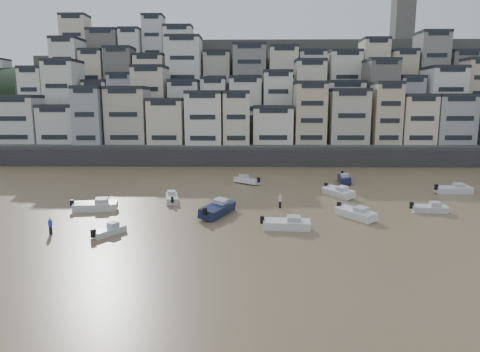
{
  "coord_description": "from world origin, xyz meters",
  "views": [
    {
      "loc": [
        6.14,
        -23.57,
        13.47
      ],
      "look_at": [
        5.03,
        30.0,
        4.0
      ],
      "focal_mm": 32.0,
      "sensor_mm": 36.0,
      "label": 1
    }
  ],
  "objects_px": {
    "boat_h": "(247,179)",
    "person_blue": "(50,226)",
    "boat_c": "(218,207)",
    "person_pink": "(280,201)",
    "boat_e": "(338,191)",
    "boat_g": "(454,188)",
    "boat_j": "(109,230)",
    "boat_a": "(287,223)",
    "boat_f": "(172,197)",
    "boat_i": "(344,178)",
    "boat_b": "(356,212)",
    "boat_d": "(430,207)",
    "boat_k": "(95,205)"
  },
  "relations": [
    {
      "from": "person_pink",
      "to": "person_blue",
      "type": "bearing_deg",
      "value": -154.57
    },
    {
      "from": "boat_h",
      "to": "person_blue",
      "type": "bearing_deg",
      "value": 93.42
    },
    {
      "from": "boat_d",
      "to": "boat_f",
      "type": "distance_m",
      "value": 32.84
    },
    {
      "from": "person_blue",
      "to": "person_pink",
      "type": "height_order",
      "value": "same"
    },
    {
      "from": "boat_a",
      "to": "boat_f",
      "type": "relative_size",
      "value": 1.06
    },
    {
      "from": "boat_f",
      "to": "boat_e",
      "type": "bearing_deg",
      "value": -93.14
    },
    {
      "from": "boat_g",
      "to": "boat_d",
      "type": "bearing_deg",
      "value": -131.06
    },
    {
      "from": "boat_k",
      "to": "person_pink",
      "type": "height_order",
      "value": "person_pink"
    },
    {
      "from": "boat_k",
      "to": "person_blue",
      "type": "distance_m",
      "value": 9.55
    },
    {
      "from": "boat_i",
      "to": "boat_c",
      "type": "bearing_deg",
      "value": -37.44
    },
    {
      "from": "boat_c",
      "to": "person_pink",
      "type": "xyz_separation_m",
      "value": [
        7.71,
        3.74,
        -0.06
      ]
    },
    {
      "from": "boat_d",
      "to": "boat_i",
      "type": "height_order",
      "value": "boat_i"
    },
    {
      "from": "boat_f",
      "to": "boat_g",
      "type": "distance_m",
      "value": 40.94
    },
    {
      "from": "boat_c",
      "to": "boat_e",
      "type": "distance_m",
      "value": 19.4
    },
    {
      "from": "boat_e",
      "to": "person_blue",
      "type": "height_order",
      "value": "person_blue"
    },
    {
      "from": "boat_c",
      "to": "person_pink",
      "type": "relative_size",
      "value": 3.92
    },
    {
      "from": "boat_h",
      "to": "boat_j",
      "type": "relative_size",
      "value": 1.26
    },
    {
      "from": "person_blue",
      "to": "person_pink",
      "type": "bearing_deg",
      "value": 25.43
    },
    {
      "from": "boat_a",
      "to": "boat_e",
      "type": "distance_m",
      "value": 18.17
    },
    {
      "from": "boat_d",
      "to": "boat_h",
      "type": "distance_m",
      "value": 28.68
    },
    {
      "from": "boat_f",
      "to": "boat_j",
      "type": "height_order",
      "value": "boat_f"
    },
    {
      "from": "boat_b",
      "to": "boat_g",
      "type": "bearing_deg",
      "value": 93.89
    },
    {
      "from": "boat_d",
      "to": "boat_h",
      "type": "xyz_separation_m",
      "value": [
        -22.37,
        17.95,
        0.07
      ]
    },
    {
      "from": "boat_d",
      "to": "boat_j",
      "type": "height_order",
      "value": "boat_d"
    },
    {
      "from": "boat_h",
      "to": "person_blue",
      "type": "xyz_separation_m",
      "value": [
        -19.96,
        -27.49,
        0.18
      ]
    },
    {
      "from": "boat_h",
      "to": "boat_k",
      "type": "distance_m",
      "value": 25.99
    },
    {
      "from": "boat_b",
      "to": "boat_i",
      "type": "distance_m",
      "value": 22.5
    },
    {
      "from": "boat_k",
      "to": "boat_c",
      "type": "bearing_deg",
      "value": -14.56
    },
    {
      "from": "boat_g",
      "to": "boat_j",
      "type": "bearing_deg",
      "value": -159.9
    },
    {
      "from": "boat_c",
      "to": "boat_k",
      "type": "xyz_separation_m",
      "value": [
        -15.29,
        1.68,
        -0.14
      ]
    },
    {
      "from": "boat_b",
      "to": "person_pink",
      "type": "relative_size",
      "value": 3.2
    },
    {
      "from": "boat_b",
      "to": "boat_k",
      "type": "height_order",
      "value": "boat_k"
    },
    {
      "from": "boat_e",
      "to": "boat_j",
      "type": "xyz_separation_m",
      "value": [
        -26.93,
        -18.16,
        -0.25
      ]
    },
    {
      "from": "boat_f",
      "to": "boat_h",
      "type": "xyz_separation_m",
      "value": [
        10.11,
        13.09,
        -0.01
      ]
    },
    {
      "from": "boat_f",
      "to": "boat_j",
      "type": "relative_size",
      "value": 1.28
    },
    {
      "from": "boat_e",
      "to": "boat_g",
      "type": "relative_size",
      "value": 1.03
    },
    {
      "from": "boat_d",
      "to": "person_blue",
      "type": "distance_m",
      "value": 43.39
    },
    {
      "from": "boat_i",
      "to": "boat_j",
      "type": "relative_size",
      "value": 1.46
    },
    {
      "from": "boat_k",
      "to": "boat_b",
      "type": "bearing_deg",
      "value": -13.48
    },
    {
      "from": "boat_b",
      "to": "boat_i",
      "type": "xyz_separation_m",
      "value": [
        3.52,
        22.22,
        0.04
      ]
    },
    {
      "from": "boat_h",
      "to": "boat_d",
      "type": "bearing_deg",
      "value": -179.35
    },
    {
      "from": "boat_j",
      "to": "person_blue",
      "type": "relative_size",
      "value": 2.3
    },
    {
      "from": "boat_d",
      "to": "boat_i",
      "type": "bearing_deg",
      "value": 113.21
    },
    {
      "from": "person_pink",
      "to": "boat_a",
      "type": "bearing_deg",
      "value": -89.93
    },
    {
      "from": "boat_b",
      "to": "boat_j",
      "type": "bearing_deg",
      "value": -109.94
    },
    {
      "from": "boat_d",
      "to": "boat_g",
      "type": "distance_m",
      "value": 13.52
    },
    {
      "from": "boat_f",
      "to": "boat_a",
      "type": "bearing_deg",
      "value": -142.59
    },
    {
      "from": "boat_b",
      "to": "boat_g",
      "type": "xyz_separation_m",
      "value": [
        17.71,
        13.82,
        0.01
      ]
    },
    {
      "from": "person_pink",
      "to": "boat_f",
      "type": "bearing_deg",
      "value": 168.71
    },
    {
      "from": "boat_c",
      "to": "boat_j",
      "type": "relative_size",
      "value": 1.7
    }
  ]
}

